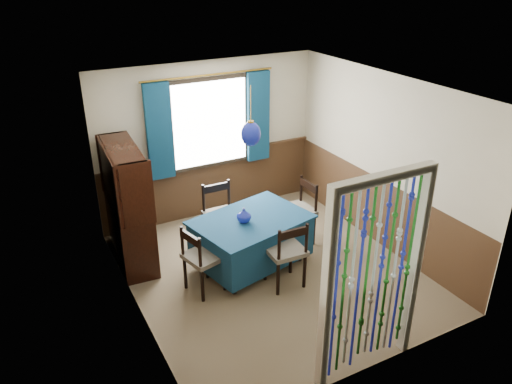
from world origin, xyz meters
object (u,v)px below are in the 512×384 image
dining_table (251,238)px  pendant_lamp (251,134)px  vase_table (244,216)px  chair_near (286,252)px  bowl_shelf (135,191)px  vase_sideboard (124,189)px  chair_left (202,258)px  sideboard (129,222)px  chair_far (221,215)px  chair_right (298,211)px

dining_table → pendant_lamp: (0.00, 0.00, 1.48)m
vase_table → pendant_lamp: bearing=13.2°
chair_near → bowl_shelf: bearing=143.3°
vase_table → vase_sideboard: (-1.22, 1.29, 0.12)m
chair_near → pendant_lamp: size_ratio=1.24×
chair_left → sideboard: 1.30m
dining_table → chair_near: (0.17, -0.63, 0.08)m
chair_left → sideboard: (-0.59, 1.15, 0.10)m
sideboard → pendant_lamp: 2.13m
chair_near → vase_table: 0.74m
chair_far → chair_right: (1.06, -0.40, -0.00)m
vase_table → chair_near: bearing=-63.7°
sideboard → vase_sideboard: sideboard is taller
sideboard → vase_sideboard: size_ratio=9.23×
pendant_lamp → vase_sideboard: (-1.34, 1.26, -0.97)m
chair_far → chair_left: chair_far is taller
vase_sideboard → sideboard: bearing=-100.1°
dining_table → chair_far: bearing=90.7°
chair_left → chair_right: size_ratio=0.94×
dining_table → vase_table: bearing=-179.3°
vase_table → bowl_shelf: size_ratio=0.91×
chair_left → chair_right: chair_right is taller
sideboard → pendant_lamp: (1.40, -0.92, 1.32)m
chair_far → vase_sideboard: (-1.19, 0.62, 0.42)m
sideboard → pendant_lamp: pendant_lamp is taller
chair_near → pendant_lamp: (-0.17, 0.63, 1.41)m
sideboard → vase_table: bearing=-32.8°
chair_near → dining_table: bearing=108.0°
pendant_lamp → vase_sideboard: size_ratio=4.16×
sideboard → bowl_shelf: bearing=-75.2°
sideboard → pendant_lamp: size_ratio=2.22×
chair_left → pendant_lamp: size_ratio=1.20×
dining_table → bowl_shelf: bowl_shelf is taller
chair_left → vase_sideboard: size_ratio=4.98×
chair_far → bowl_shelf: bearing=1.8°
chair_near → chair_left: size_ratio=1.03×
sideboard → chair_far: bearing=-8.9°
pendant_lamp → bowl_shelf: pendant_lamp is taller
chair_right → bowl_shelf: size_ratio=4.80×
chair_far → bowl_shelf: 1.36m
dining_table → bowl_shelf: (-1.34, 0.61, 0.75)m
pendant_lamp → bowl_shelf: 1.65m
vase_sideboard → chair_left: bearing=-70.4°
chair_left → vase_table: (0.69, 0.20, 0.33)m
chair_far → chair_left: bearing=53.2°
vase_table → bowl_shelf: (-1.22, 0.64, 0.36)m
pendant_lamp → vase_sideboard: 2.08m
chair_far → chair_left: size_ratio=1.06×
chair_left → vase_table: 0.79m
dining_table → bowl_shelf: size_ratio=8.42×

